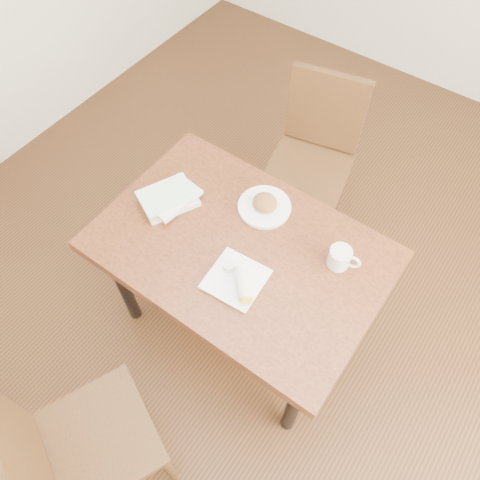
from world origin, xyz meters
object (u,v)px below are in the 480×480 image
Objects in this scene: table at (240,258)px; chair_far at (315,149)px; coffee_mug at (341,257)px; plate_burrito at (238,281)px; book_stack at (170,198)px; plate_scone at (265,205)px; chair_near at (69,449)px.

table is 1.24× the size of chair_far.
coffee_mug reaches higher than plate_burrito.
book_stack is (-0.38, 0.01, 0.12)m from table.
plate_burrito is at bearing -56.87° from table.
plate_scone is 0.41m from book_stack.
chair_near reaches higher than plate_scone.
plate_scone is at bearing 171.99° from coffee_mug.
chair_far is at bearing 72.11° from book_stack.
book_stack is at bearing -168.19° from coffee_mug.
plate_scone is (-0.03, 0.22, 0.11)m from table.
chair_near is 1.23m from coffee_mug.
coffee_mug is at bearing 48.30° from plate_burrito.
book_stack is at bearing 178.67° from table.
coffee_mug is 0.41m from plate_burrito.
book_stack is at bearing -107.89° from chair_far.
chair_far is 0.67m from plate_scone.
chair_far is at bearing 101.72° from plate_burrito.
book_stack is (-0.27, -0.83, 0.23)m from chair_far.
chair_near is 0.86m from plate_burrito.
plate_burrito is 0.82× the size of book_stack.
chair_near is 1.00× the size of chair_far.
table is 0.25m from plate_scone.
table is 0.20m from plate_burrito.
book_stack is at bearing 162.25° from plate_burrito.
coffee_mug is at bearing 24.21° from table.
plate_burrito is (0.09, -0.14, 0.11)m from table.
chair_near is at bearing -92.09° from plate_scone.
chair_near is (-0.07, -0.95, -0.12)m from table.
chair_far reaches higher than plate_burrito.
table is 4.24× the size of book_stack.
chair_far is at bearing 97.52° from table.
plate_scone is 0.83× the size of book_stack.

